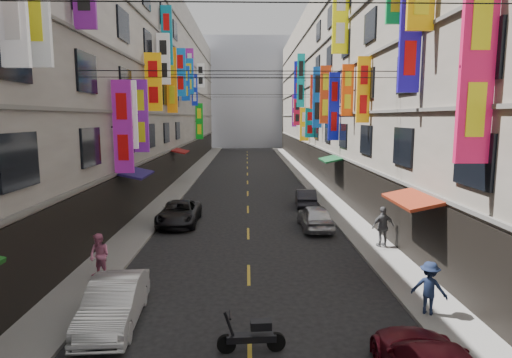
{
  "coord_description": "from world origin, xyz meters",
  "views": [
    {
      "loc": [
        -0.06,
        2.0,
        6.1
      ],
      "look_at": [
        0.14,
        11.31,
        4.75
      ],
      "focal_mm": 30.0,
      "sensor_mm": 36.0,
      "label": 1
    }
  ],
  "objects_px": {
    "pedestrian_lfar": "(100,256)",
    "scooter_crossing": "(252,336)",
    "car_right_far": "(306,198)",
    "car_right_mid": "(315,217)",
    "pedestrian_rnear": "(429,288)",
    "car_left_far": "(179,213)",
    "car_left_mid": "(114,303)",
    "scooter_far_right": "(320,220)",
    "pedestrian_rfar": "(383,227)"
  },
  "relations": [
    {
      "from": "scooter_far_right",
      "to": "car_left_far",
      "type": "bearing_deg",
      "value": -9.19
    },
    {
      "from": "car_left_far",
      "to": "pedestrian_rnear",
      "type": "distance_m",
      "value": 15.11
    },
    {
      "from": "car_right_mid",
      "to": "pedestrian_rnear",
      "type": "xyz_separation_m",
      "value": [
        1.82,
        -10.54,
        0.26
      ]
    },
    {
      "from": "pedestrian_rnear",
      "to": "car_right_far",
      "type": "bearing_deg",
      "value": -53.87
    },
    {
      "from": "car_left_mid",
      "to": "car_right_mid",
      "type": "bearing_deg",
      "value": 51.01
    },
    {
      "from": "car_left_mid",
      "to": "car_right_mid",
      "type": "relative_size",
      "value": 1.02
    },
    {
      "from": "car_left_mid",
      "to": "car_left_far",
      "type": "height_order",
      "value": "car_left_mid"
    },
    {
      "from": "car_left_far",
      "to": "car_right_far",
      "type": "bearing_deg",
      "value": 31.31
    },
    {
      "from": "scooter_far_right",
      "to": "car_left_far",
      "type": "height_order",
      "value": "car_left_far"
    },
    {
      "from": "scooter_far_right",
      "to": "car_left_mid",
      "type": "relative_size",
      "value": 0.44
    },
    {
      "from": "car_left_far",
      "to": "car_right_far",
      "type": "xyz_separation_m",
      "value": [
        7.96,
        4.82,
        -0.05
      ]
    },
    {
      "from": "car_left_mid",
      "to": "pedestrian_lfar",
      "type": "relative_size",
      "value": 2.43
    },
    {
      "from": "scooter_crossing",
      "to": "car_left_far",
      "type": "distance_m",
      "value": 14.23
    },
    {
      "from": "car_right_far",
      "to": "pedestrian_rfar",
      "type": "relative_size",
      "value": 1.95
    },
    {
      "from": "car_left_far",
      "to": "pedestrian_rnear",
      "type": "bearing_deg",
      "value": -51.12
    },
    {
      "from": "car_left_far",
      "to": "pedestrian_rnear",
      "type": "relative_size",
      "value": 2.87
    },
    {
      "from": "car_right_mid",
      "to": "pedestrian_lfar",
      "type": "distance_m",
      "value": 11.83
    },
    {
      "from": "pedestrian_rnear",
      "to": "pedestrian_rfar",
      "type": "relative_size",
      "value": 0.87
    },
    {
      "from": "scooter_crossing",
      "to": "car_right_far",
      "type": "bearing_deg",
      "value": -15.28
    },
    {
      "from": "car_right_mid",
      "to": "scooter_crossing",
      "type": "bearing_deg",
      "value": 72.94
    },
    {
      "from": "pedestrian_rnear",
      "to": "pedestrian_rfar",
      "type": "bearing_deg",
      "value": -65.33
    },
    {
      "from": "scooter_crossing",
      "to": "pedestrian_rnear",
      "type": "relative_size",
      "value": 1.1
    },
    {
      "from": "car_right_mid",
      "to": "pedestrian_lfar",
      "type": "height_order",
      "value": "pedestrian_lfar"
    },
    {
      "from": "pedestrian_lfar",
      "to": "pedestrian_rnear",
      "type": "relative_size",
      "value": 1.03
    },
    {
      "from": "scooter_far_right",
      "to": "car_left_far",
      "type": "relative_size",
      "value": 0.38
    },
    {
      "from": "car_left_mid",
      "to": "pedestrian_rnear",
      "type": "distance_m",
      "value": 9.52
    },
    {
      "from": "scooter_crossing",
      "to": "car_left_mid",
      "type": "height_order",
      "value": "car_left_mid"
    },
    {
      "from": "car_left_mid",
      "to": "pedestrian_lfar",
      "type": "height_order",
      "value": "pedestrian_lfar"
    },
    {
      "from": "pedestrian_rnear",
      "to": "scooter_crossing",
      "type": "bearing_deg",
      "value": 49.93
    },
    {
      "from": "scooter_crossing",
      "to": "car_right_far",
      "type": "distance_m",
      "value": 18.88
    },
    {
      "from": "car_left_mid",
      "to": "pedestrian_rfar",
      "type": "height_order",
      "value": "pedestrian_rfar"
    },
    {
      "from": "car_left_far",
      "to": "car_right_mid",
      "type": "distance_m",
      "value": 7.75
    },
    {
      "from": "car_right_far",
      "to": "pedestrian_lfar",
      "type": "bearing_deg",
      "value": 58.4
    },
    {
      "from": "pedestrian_rnear",
      "to": "car_right_mid",
      "type": "bearing_deg",
      "value": -49.29
    },
    {
      "from": "scooter_far_right",
      "to": "pedestrian_lfar",
      "type": "relative_size",
      "value": 1.07
    },
    {
      "from": "car_left_mid",
      "to": "pedestrian_lfar",
      "type": "distance_m",
      "value": 3.84
    },
    {
      "from": "pedestrian_rnear",
      "to": "pedestrian_rfar",
      "type": "height_order",
      "value": "pedestrian_rfar"
    },
    {
      "from": "car_right_mid",
      "to": "pedestrian_rnear",
      "type": "distance_m",
      "value": 10.7
    },
    {
      "from": "pedestrian_lfar",
      "to": "scooter_crossing",
      "type": "bearing_deg",
      "value": -16.45
    },
    {
      "from": "scooter_crossing",
      "to": "pedestrian_rfar",
      "type": "distance_m",
      "value": 10.74
    },
    {
      "from": "scooter_crossing",
      "to": "pedestrian_rnear",
      "type": "height_order",
      "value": "pedestrian_rnear"
    },
    {
      "from": "car_left_mid",
      "to": "scooter_crossing",
      "type": "bearing_deg",
      "value": -25.03
    },
    {
      "from": "pedestrian_lfar",
      "to": "pedestrian_rnear",
      "type": "bearing_deg",
      "value": 9.32
    },
    {
      "from": "scooter_crossing",
      "to": "car_left_far",
      "type": "relative_size",
      "value": 0.38
    },
    {
      "from": "car_left_mid",
      "to": "pedestrian_rfar",
      "type": "xyz_separation_m",
      "value": [
        10.27,
        7.15,
        0.39
      ]
    },
    {
      "from": "car_left_mid",
      "to": "pedestrian_rnear",
      "type": "relative_size",
      "value": 2.5
    },
    {
      "from": "car_left_far",
      "to": "car_right_mid",
      "type": "height_order",
      "value": "car_right_mid"
    },
    {
      "from": "pedestrian_lfar",
      "to": "pedestrian_rnear",
      "type": "xyz_separation_m",
      "value": [
        11.1,
        -3.22,
        -0.02
      ]
    },
    {
      "from": "car_right_far",
      "to": "pedestrian_rfar",
      "type": "distance_m",
      "value": 9.99
    },
    {
      "from": "car_right_far",
      "to": "pedestrian_rfar",
      "type": "xyz_separation_m",
      "value": [
        2.27,
        -9.72,
        0.46
      ]
    }
  ]
}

